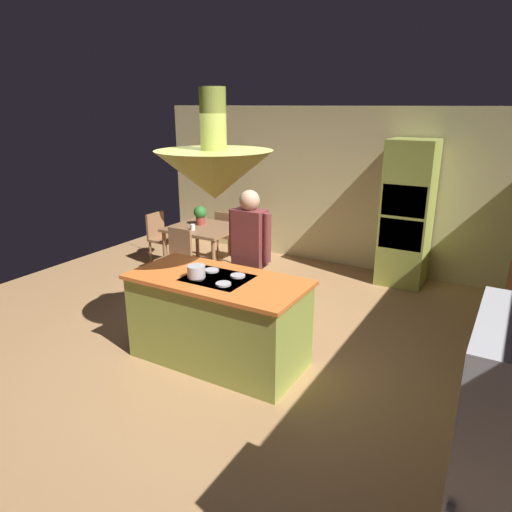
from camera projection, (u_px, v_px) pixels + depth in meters
name	position (u px, v px, depth m)	size (l,w,h in m)	color
ground	(230.00, 351.00, 5.12)	(8.16, 8.16, 0.00)	#AD7F51
wall_back	(345.00, 188.00, 7.57)	(6.80, 0.10, 2.55)	beige
kitchen_island	(218.00, 319.00, 4.81)	(1.82, 0.88, 0.94)	#939E42
oven_tower	(407.00, 214.00, 6.78)	(0.66, 0.62, 2.12)	#939E42
dining_table	(204.00, 233.00, 7.29)	(1.04, 0.95, 0.76)	#8E6341
person_at_island	(250.00, 254.00, 5.26)	(0.53, 0.23, 1.69)	tan
range_hood	(214.00, 172.00, 4.35)	(1.10, 1.10, 1.00)	#939E42
pendant_light_over_table	(201.00, 155.00, 6.92)	(0.32, 0.32, 0.82)	#E0B266
chair_facing_island	(176.00, 254.00, 6.77)	(0.40, 0.40, 0.87)	#8E6341
chair_by_back_wall	(229.00, 233.00, 7.91)	(0.40, 0.40, 0.87)	#8E6341
chair_at_corner	(161.00, 235.00, 7.77)	(0.40, 0.40, 0.87)	#8E6341
potted_plant_on_table	(200.00, 214.00, 7.34)	(0.20, 0.20, 0.30)	#99382D
cup_on_table	(193.00, 227.00, 7.07)	(0.07, 0.07, 0.09)	white
cooking_pot_on_cooktop	(196.00, 271.00, 4.62)	(0.18, 0.18, 0.12)	#B2B2B7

